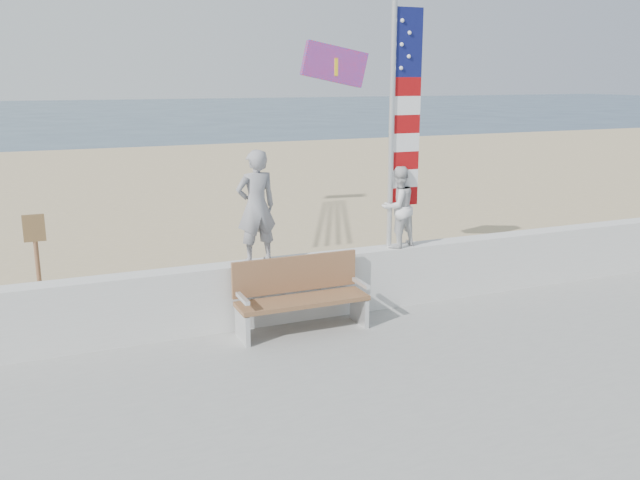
{
  "coord_description": "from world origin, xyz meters",
  "views": [
    {
      "loc": [
        -3.37,
        -6.62,
        3.56
      ],
      "look_at": [
        0.2,
        1.8,
        1.35
      ],
      "focal_mm": 38.0,
      "sensor_mm": 36.0,
      "label": 1
    }
  ],
  "objects_px": {
    "bench": "(300,294)",
    "flag": "(400,117)",
    "adult": "(256,207)",
    "child": "(397,207)"
  },
  "relations": [
    {
      "from": "bench",
      "to": "child",
      "type": "bearing_deg",
      "value": 14.69
    },
    {
      "from": "child",
      "to": "flag",
      "type": "relative_size",
      "value": 0.34
    },
    {
      "from": "adult",
      "to": "bench",
      "type": "height_order",
      "value": "adult"
    },
    {
      "from": "bench",
      "to": "flag",
      "type": "xyz_separation_m",
      "value": [
        1.73,
        0.45,
        2.3
      ]
    },
    {
      "from": "adult",
      "to": "bench",
      "type": "relative_size",
      "value": 0.86
    },
    {
      "from": "bench",
      "to": "flag",
      "type": "distance_m",
      "value": 2.92
    },
    {
      "from": "bench",
      "to": "flag",
      "type": "height_order",
      "value": "flag"
    },
    {
      "from": "adult",
      "to": "child",
      "type": "distance_m",
      "value": 2.19
    },
    {
      "from": "child",
      "to": "flag",
      "type": "xyz_separation_m",
      "value": [
        -0.01,
        -0.0,
        1.31
      ]
    },
    {
      "from": "child",
      "to": "bench",
      "type": "bearing_deg",
      "value": -0.64
    }
  ]
}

